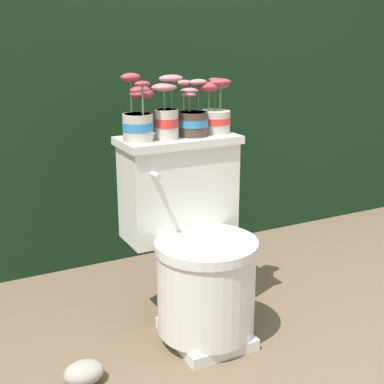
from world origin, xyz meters
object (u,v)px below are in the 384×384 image
garden_stone (84,373)px  toilet (195,246)px  potted_plant_left (138,117)px  potted_plant_midright (215,112)px  potted_plant_midleft (167,114)px  potted_plant_middle (193,118)px

garden_stone → toilet: bearing=16.4°
potted_plant_left → potted_plant_midright: bearing=3.1°
potted_plant_left → garden_stone: potted_plant_left is taller
potted_plant_midleft → potted_plant_middle: bearing=6.0°
potted_plant_middle → garden_stone: 1.00m
potted_plant_midleft → potted_plant_midright: 0.23m
potted_plant_left → potted_plant_midleft: (0.11, -0.01, 0.01)m
toilet → potted_plant_midleft: size_ratio=3.20×
potted_plant_left → potted_plant_middle: size_ratio=1.15×
potted_plant_midleft → potted_plant_middle: potted_plant_midleft is taller
potted_plant_middle → garden_stone: size_ratio=1.54×
potted_plant_left → potted_plant_midleft: bearing=-6.8°
potted_plant_midright → garden_stone: 1.08m
toilet → potted_plant_midright: size_ratio=3.55×
toilet → potted_plant_middle: size_ratio=3.55×
toilet → potted_plant_midright: bearing=40.7°
potted_plant_midleft → garden_stone: bearing=-149.4°
potted_plant_midleft → potted_plant_middle: (0.12, 0.01, -0.02)m
potted_plant_midright → garden_stone: bearing=-156.4°
potted_plant_middle → potted_plant_midright: same height
potted_plant_midleft → potted_plant_middle: size_ratio=1.11×
potted_plant_left → garden_stone: bearing=-140.5°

